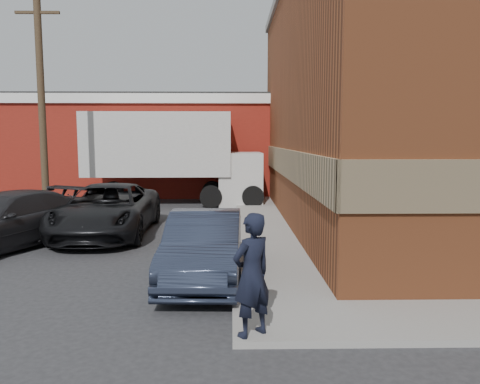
% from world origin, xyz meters
% --- Properties ---
extents(ground, '(90.00, 90.00, 0.00)m').
position_xyz_m(ground, '(0.00, 0.00, 0.00)').
color(ground, '#28282B').
rests_on(ground, ground).
extents(brick_building, '(14.25, 18.25, 9.36)m').
position_xyz_m(brick_building, '(8.50, 9.00, 4.68)').
color(brick_building, brown).
rests_on(brick_building, ground).
extents(sidewalk_west, '(1.80, 18.00, 0.12)m').
position_xyz_m(sidewalk_west, '(0.60, 9.00, 0.06)').
color(sidewalk_west, gray).
rests_on(sidewalk_west, ground).
extents(warehouse, '(16.30, 8.30, 5.60)m').
position_xyz_m(warehouse, '(-6.00, 20.00, 2.81)').
color(warehouse, maroon).
rests_on(warehouse, ground).
extents(utility_pole, '(2.00, 0.26, 9.00)m').
position_xyz_m(utility_pole, '(-7.50, 9.00, 4.75)').
color(utility_pole, '#4B3A25').
rests_on(utility_pole, ground).
extents(man, '(0.84, 0.80, 1.94)m').
position_xyz_m(man, '(-0.20, -1.55, 1.09)').
color(man, black).
rests_on(man, sidewalk_south).
extents(sedan, '(1.75, 4.65, 1.52)m').
position_xyz_m(sedan, '(-1.13, 1.79, 0.76)').
color(sedan, '#2B3348').
rests_on(sedan, ground).
extents(suv_a, '(2.90, 6.10, 1.68)m').
position_xyz_m(suv_a, '(-4.62, 6.80, 0.84)').
color(suv_a, black).
rests_on(suv_a, ground).
extents(suv_b, '(4.50, 6.04, 1.63)m').
position_xyz_m(suv_b, '(-7.10, 4.93, 0.81)').
color(suv_b, '#252527').
rests_on(suv_b, ground).
extents(box_truck, '(8.95, 2.87, 4.40)m').
position_xyz_m(box_truck, '(-3.14, 14.00, 2.54)').
color(box_truck, silver).
rests_on(box_truck, ground).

